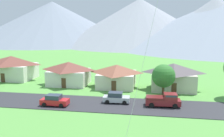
# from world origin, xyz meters

# --- Properties ---
(road_strip) EXTENTS (160.00, 7.88, 0.08)m
(road_strip) POSITION_xyz_m (0.00, 29.93, 0.04)
(road_strip) COLOR #2D2D33
(road_strip) RESTS_ON ground
(mountain_east_ridge) EXTENTS (104.52, 104.52, 29.77)m
(mountain_east_ridge) POSITION_xyz_m (-2.45, 157.12, 14.88)
(mountain_east_ridge) COLOR #8E939E
(mountain_east_ridge) RESTS_ON ground
(mountain_far_west_ridge) EXTENTS (80.23, 80.23, 27.76)m
(mountain_far_west_ridge) POSITION_xyz_m (39.69, 140.10, 13.88)
(mountain_far_west_ridge) COLOR #8E939E
(mountain_far_west_ridge) RESTS_ON ground
(mountain_central_ridge) EXTENTS (119.00, 119.00, 29.91)m
(mountain_central_ridge) POSITION_xyz_m (-66.88, 168.33, 14.96)
(mountain_central_ridge) COLOR gray
(mountain_central_ridge) RESTS_ON ground
(house_leftmost) EXTENTS (8.74, 6.60, 5.12)m
(house_leftmost) POSITION_xyz_m (10.36, 40.98, 2.65)
(house_leftmost) COLOR beige
(house_leftmost) RESTS_ON ground
(house_left_center) EXTENTS (8.50, 6.90, 4.79)m
(house_left_center) POSITION_xyz_m (-10.70, 41.91, 2.48)
(house_left_center) COLOR silver
(house_left_center) RESTS_ON ground
(house_right_center) EXTENTS (10.50, 7.98, 5.34)m
(house_right_center) POSITION_xyz_m (-25.50, 45.05, 2.77)
(house_right_center) COLOR silver
(house_right_center) RESTS_ON ground
(house_rightmost) EXTENTS (7.83, 8.23, 4.47)m
(house_rightmost) POSITION_xyz_m (-0.61, 41.81, 2.31)
(house_rightmost) COLOR beige
(house_rightmost) RESTS_ON ground
(tree_center) EXTENTS (3.98, 3.98, 5.72)m
(tree_center) POSITION_xyz_m (8.33, 35.56, 3.71)
(tree_center) COLOR #4C3823
(tree_center) RESTS_ON ground
(parked_car_silver_west_end) EXTENTS (4.24, 2.15, 1.68)m
(parked_car_silver_west_end) POSITION_xyz_m (0.89, 30.98, 0.87)
(parked_car_silver_west_end) COLOR #B7BCC1
(parked_car_silver_west_end) RESTS_ON road_strip
(parked_car_red_mid_west) EXTENTS (4.21, 2.10, 1.68)m
(parked_car_red_mid_west) POSITION_xyz_m (-8.19, 28.03, 0.87)
(parked_car_red_mid_west) COLOR red
(parked_car_red_mid_west) RESTS_ON road_strip
(pickup_truck_maroon_west_side) EXTENTS (5.28, 2.49, 1.99)m
(pickup_truck_maroon_west_side) POSITION_xyz_m (8.26, 30.40, 1.06)
(pickup_truck_maroon_west_side) COLOR maroon
(pickup_truck_maroon_west_side) RESTS_ON road_strip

